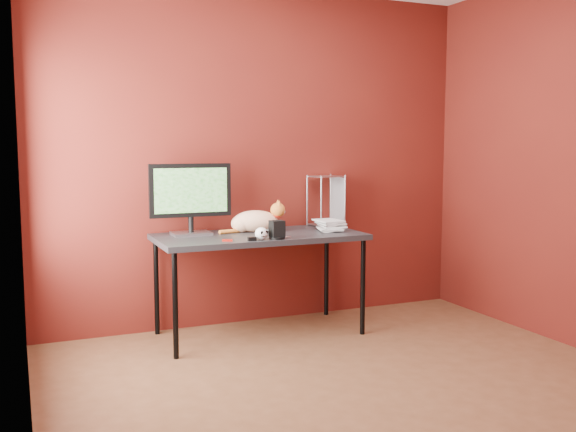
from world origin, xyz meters
name	(u,v)px	position (x,y,z in m)	size (l,w,h in m)	color
room	(376,136)	(0.00, 0.00, 1.45)	(3.52, 3.52, 2.61)	#56331D
desk	(259,241)	(-0.15, 1.37, 0.70)	(1.50, 0.70, 0.75)	black
monitor	(191,195)	(-0.62, 1.52, 1.04)	(0.60, 0.19, 0.52)	#AEADB2
cat	(256,221)	(-0.13, 1.50, 0.83)	(0.51, 0.25, 0.24)	orange
skull_mug	(261,233)	(-0.24, 1.10, 0.79)	(0.09, 0.09, 0.09)	white
speaker	(277,230)	(-0.12, 1.09, 0.81)	(0.11, 0.11, 0.13)	black
book_stack	(320,169)	(0.34, 1.37, 1.22)	(0.23, 0.27, 0.93)	beige
wire_rack	(326,200)	(0.52, 1.63, 0.95)	(0.27, 0.23, 0.41)	#AEADB2
pocket_knife	(227,240)	(-0.47, 1.12, 0.76)	(0.07, 0.02, 0.01)	#AE160D
black_gadget	(252,239)	(-0.31, 1.08, 0.76)	(0.06, 0.03, 0.03)	black
washer	(288,237)	(-0.02, 1.14, 0.75)	(0.04, 0.04, 0.00)	#AEADB2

